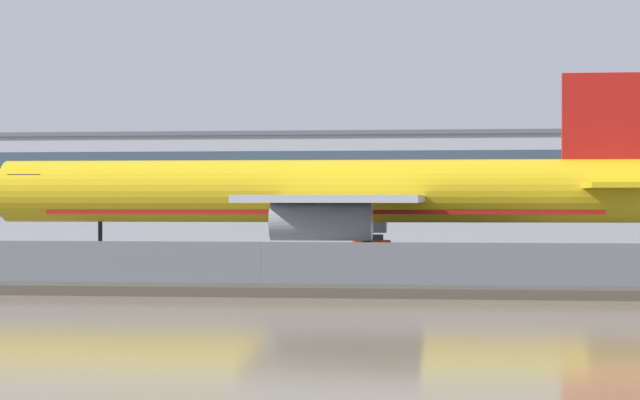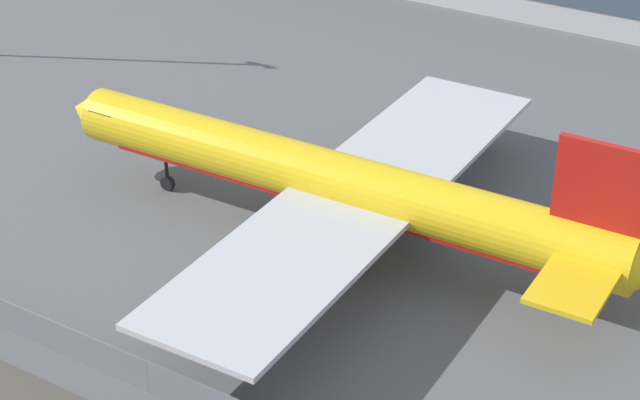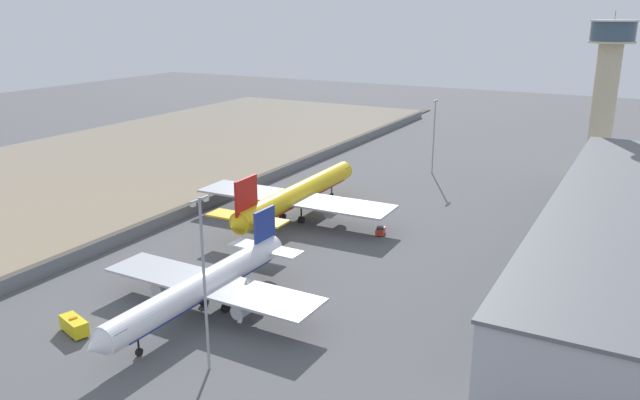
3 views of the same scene
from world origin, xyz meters
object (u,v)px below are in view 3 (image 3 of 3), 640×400
at_px(ops_van, 74,325).
at_px(control_tower, 606,85).
at_px(apron_light_mast_apron_west, 204,277).
at_px(apron_light_mast_apron_east, 434,132).
at_px(passenger_jet_white, 205,285).
at_px(cargo_jet_yellow, 297,195).
at_px(baggage_tug, 380,231).

bearing_deg(ops_van, control_tower, 156.63).
bearing_deg(apron_light_mast_apron_west, apron_light_mast_apron_east, -176.02).
height_order(passenger_jet_white, apron_light_mast_apron_west, apron_light_mast_apron_west).
distance_m(passenger_jet_white, apron_light_mast_apron_east, 98.15).
distance_m(passenger_jet_white, control_tower, 124.56).
relative_size(cargo_jet_yellow, ops_van, 9.27).
relative_size(baggage_tug, apron_light_mast_apron_east, 0.17).
relative_size(cargo_jet_yellow, control_tower, 1.18).
bearing_deg(ops_van, apron_light_mast_apron_east, 172.33).
distance_m(cargo_jet_yellow, control_tower, 90.07).
bearing_deg(cargo_jet_yellow, passenger_jet_white, 13.49).
relative_size(baggage_tug, ops_van, 0.62).
bearing_deg(ops_van, apron_light_mast_apron_west, 94.23).
xyz_separation_m(cargo_jet_yellow, apron_light_mast_apron_east, (-52.14, 13.28, 6.35)).
bearing_deg(ops_van, cargo_jet_yellow, 178.32).
bearing_deg(baggage_tug, ops_van, -20.74).
bearing_deg(apron_light_mast_apron_east, baggage_tug, 7.55).
height_order(cargo_jet_yellow, passenger_jet_white, cargo_jet_yellow).
height_order(cargo_jet_yellow, apron_light_mast_apron_east, apron_light_mast_apron_east).
bearing_deg(cargo_jet_yellow, apron_light_mast_apron_west, 19.93).
relative_size(baggage_tug, apron_light_mast_apron_west, 0.15).
distance_m(baggage_tug, apron_light_mast_apron_east, 54.77).
bearing_deg(cargo_jet_yellow, apron_light_mast_apron_east, 165.71).
xyz_separation_m(passenger_jet_white, ops_van, (13.66, -12.72, -3.39)).
relative_size(passenger_jet_white, baggage_tug, 12.17).
relative_size(ops_van, control_tower, 0.13).
distance_m(passenger_jet_white, ops_van, 18.97).
bearing_deg(apron_light_mast_apron_west, control_tower, 165.46).
xyz_separation_m(passenger_jet_white, apron_light_mast_apron_east, (-97.88, 2.31, 6.95)).
bearing_deg(baggage_tug, apron_light_mast_apron_east, -172.45).
distance_m(ops_van, control_tower, 142.30).
relative_size(baggage_tug, control_tower, 0.08).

